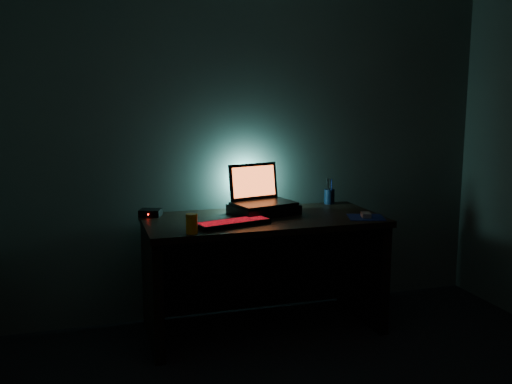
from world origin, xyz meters
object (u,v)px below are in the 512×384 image
pen_cup (329,197)px  juice_glass (192,224)px  mouse (366,215)px  keyboard (233,223)px  router (150,213)px  laptop (260,195)px

pen_cup → juice_glass: 1.25m
mouse → pen_cup: size_ratio=0.87×
mouse → pen_cup: pen_cup is taller
keyboard → mouse: 0.86m
juice_glass → pen_cup: bearing=28.2°
mouse → pen_cup: bearing=111.8°
keyboard → juice_glass: bearing=-167.8°
juice_glass → router: 0.56m
router → juice_glass: bearing=-51.2°
mouse → router: 1.37m
pen_cup → router: 1.27m
pen_cup → laptop: bearing=-165.5°
keyboard → pen_cup: bearing=14.4°
laptop → pen_cup: laptop is taller
pen_cup → router: bearing=-177.6°
keyboard → router: 0.60m
keyboard → mouse: bearing=-17.2°
keyboard → router: router is taller
laptop → pen_cup: (0.57, 0.15, -0.07)m
laptop → juice_glass: size_ratio=3.84×
laptop → pen_cup: 0.59m
laptop → router: size_ratio=2.68×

